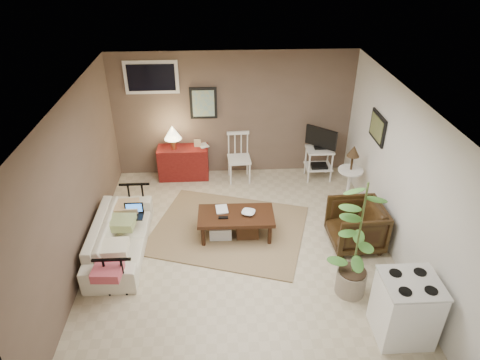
{
  "coord_description": "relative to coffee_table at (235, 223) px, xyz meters",
  "views": [
    {
      "loc": [
        -0.28,
        -5.04,
        4.25
      ],
      "look_at": [
        0.01,
        0.35,
        1.05
      ],
      "focal_mm": 32.0,
      "sensor_mm": 36.0,
      "label": 1
    }
  ],
  "objects": [
    {
      "name": "floor",
      "position": [
        0.06,
        -0.36,
        -0.25
      ],
      "size": [
        5.0,
        5.0,
        0.0
      ],
      "primitive_type": "plane",
      "color": "#C1B293",
      "rests_on": "ground"
    },
    {
      "name": "art_back",
      "position": [
        -0.49,
        2.11,
        1.2
      ],
      "size": [
        0.5,
        0.03,
        0.6
      ],
      "primitive_type": "cube",
      "color": "black"
    },
    {
      "name": "art_right",
      "position": [
        2.29,
        0.69,
        1.27
      ],
      "size": [
        0.03,
        0.6,
        0.45
      ],
      "primitive_type": "cube",
      "color": "black"
    },
    {
      "name": "window",
      "position": [
        -1.39,
        2.11,
        1.7
      ],
      "size": [
        0.96,
        0.03,
        0.6
      ],
      "primitive_type": "cube",
      "color": "silver"
    },
    {
      "name": "rug",
      "position": [
        -0.1,
        0.16,
        -0.24
      ],
      "size": [
        2.82,
        2.51,
        0.02
      ],
      "primitive_type": "cube",
      "rotation": [
        0.0,
        0.0,
        -0.3
      ],
      "color": "#977D58",
      "rests_on": "floor"
    },
    {
      "name": "coffee_table",
      "position": [
        0.0,
        0.0,
        0.0
      ],
      "size": [
        1.18,
        0.62,
        0.45
      ],
      "color": "#341C0E",
      "rests_on": "floor"
    },
    {
      "name": "sofa",
      "position": [
        -1.74,
        -0.26,
        0.12
      ],
      "size": [
        0.55,
        1.88,
        0.74
      ],
      "primitive_type": "imported",
      "rotation": [
        0.0,
        0.0,
        1.57
      ],
      "color": "beige",
      "rests_on": "floor"
    },
    {
      "name": "sofa_pillows",
      "position": [
        -1.69,
        -0.48,
        0.2
      ],
      "size": [
        0.36,
        1.79,
        0.13
      ],
      "primitive_type": null,
      "color": "#F2EAC8",
      "rests_on": "sofa"
    },
    {
      "name": "sofa_end_rails",
      "position": [
        -1.63,
        -0.26,
        0.07
      ],
      "size": [
        0.51,
        1.88,
        0.63
      ],
      "primitive_type": null,
      "color": "black",
      "rests_on": "floor"
    },
    {
      "name": "laptop",
      "position": [
        -1.56,
        0.07,
        0.23
      ],
      "size": [
        0.29,
        0.21,
        0.2
      ],
      "color": "black",
      "rests_on": "sofa"
    },
    {
      "name": "red_console",
      "position": [
        -0.93,
        1.93,
        0.13
      ],
      "size": [
        0.95,
        0.42,
        1.1
      ],
      "color": "maroon",
      "rests_on": "floor"
    },
    {
      "name": "spindle_chair",
      "position": [
        0.15,
        1.79,
        0.19
      ],
      "size": [
        0.44,
        0.44,
        0.93
      ],
      "color": "silver",
      "rests_on": "floor"
    },
    {
      "name": "tv_stand",
      "position": [
        1.68,
        1.74,
        0.31
      ],
      "size": [
        0.51,
        0.45,
        1.06
      ],
      "color": "silver",
      "rests_on": "floor"
    },
    {
      "name": "side_table",
      "position": [
        2.01,
        0.84,
        0.45
      ],
      "size": [
        0.42,
        0.42,
        1.13
      ],
      "color": "silver",
      "rests_on": "floor"
    },
    {
      "name": "armchair",
      "position": [
        1.81,
        -0.29,
        0.14
      ],
      "size": [
        0.74,
        0.78,
        0.78
      ],
      "primitive_type": "imported",
      "rotation": [
        0.0,
        0.0,
        -1.53
      ],
      "color": "black",
      "rests_on": "floor"
    },
    {
      "name": "potted_plant",
      "position": [
        1.48,
        -1.28,
        0.68
      ],
      "size": [
        0.44,
        0.44,
        1.75
      ],
      "color": "gray",
      "rests_on": "floor"
    },
    {
      "name": "stove",
      "position": [
        1.9,
        -1.99,
        0.17
      ],
      "size": [
        0.65,
        0.6,
        0.85
      ],
      "color": "white",
      "rests_on": "floor"
    },
    {
      "name": "bowl",
      "position": [
        0.2,
        -0.0,
        0.28
      ],
      "size": [
        0.21,
        0.11,
        0.21
      ],
      "primitive_type": "imported",
      "rotation": [
        0.0,
        0.0,
        -0.33
      ],
      "color": "#341C0E",
      "rests_on": "coffee_table"
    },
    {
      "name": "book_table",
      "position": [
        -0.3,
        0.13,
        0.3
      ],
      "size": [
        0.18,
        0.04,
        0.25
      ],
      "primitive_type": "imported",
      "rotation": [
        0.0,
        0.0,
        0.09
      ],
      "color": "#341C0E",
      "rests_on": "coffee_table"
    },
    {
      "name": "book_console",
      "position": [
        -0.59,
        1.95,
        0.5
      ],
      "size": [
        0.16,
        0.08,
        0.22
      ],
      "primitive_type": "imported",
      "rotation": [
        0.0,
        0.0,
        0.39
      ],
      "color": "#341C0E",
      "rests_on": "red_console"
    }
  ]
}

